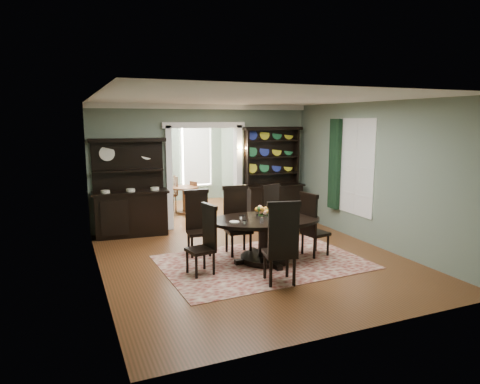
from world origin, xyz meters
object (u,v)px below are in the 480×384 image
object	(u,v)px
sideboard	(131,202)
welsh_dresser	(272,188)
dining_table	(265,232)
parlor_table	(184,196)

from	to	relation	value
sideboard	welsh_dresser	distance (m)	3.63
sideboard	welsh_dresser	bearing A→B (deg)	3.84
dining_table	parlor_table	distance (m)	4.67
parlor_table	sideboard	bearing A→B (deg)	-134.27
parlor_table	dining_table	bearing A→B (deg)	-86.65
parlor_table	welsh_dresser	bearing A→B (deg)	-43.88
welsh_dresser	parlor_table	xyz separation A→B (m)	(-1.87, 1.80, -0.39)
welsh_dresser	parlor_table	bearing A→B (deg)	137.61
dining_table	parlor_table	bearing A→B (deg)	103.21
dining_table	sideboard	distance (m)	3.51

